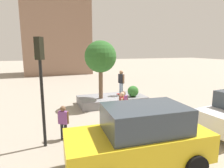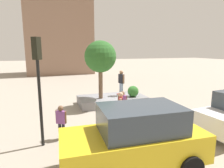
# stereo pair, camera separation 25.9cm
# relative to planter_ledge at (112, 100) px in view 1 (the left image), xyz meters

# --- Properties ---
(ground_plane) EXTENTS (120.00, 120.00, 0.00)m
(ground_plane) POSITION_rel_planter_ledge_xyz_m (-0.11, 0.18, -0.28)
(ground_plane) COLOR #9E9384
(planter_ledge) EXTENTS (4.74, 2.40, 0.57)m
(planter_ledge) POSITION_rel_planter_ledge_xyz_m (0.00, 0.00, 0.00)
(planter_ledge) COLOR gray
(planter_ledge) RESTS_ON ground
(plaza_tree) EXTENTS (2.12, 2.12, 3.92)m
(plaza_tree) POSITION_rel_planter_ledge_xyz_m (0.92, 0.29, 3.11)
(plaza_tree) COLOR brown
(plaza_tree) RESTS_ON planter_ledge
(boxwood_shrub) EXTENTS (0.78, 0.78, 0.78)m
(boxwood_shrub) POSITION_rel_planter_ledge_xyz_m (-1.39, 0.56, 0.67)
(boxwood_shrub) COLOR #2D6628
(boxwood_shrub) RESTS_ON planter_ledge
(skateboard) EXTENTS (0.50, 0.82, 0.07)m
(skateboard) POSITION_rel_planter_ledge_xyz_m (-0.73, -0.05, 0.34)
(skateboard) COLOR #A51E1E
(skateboard) RESTS_ON planter_ledge
(skateboarder) EXTENTS (0.32, 0.58, 1.77)m
(skateboarder) POSITION_rel_planter_ledge_xyz_m (-0.73, -0.05, 1.38)
(skateboarder) COLOR #8C9EB7
(skateboarder) RESTS_ON skateboard
(taxi_cab) EXTENTS (4.71, 2.35, 2.15)m
(taxi_cab) POSITION_rel_planter_ledge_xyz_m (1.70, 7.55, 0.81)
(taxi_cab) COLOR gold
(taxi_cab) RESTS_ON ground
(traffic_light_corner) EXTENTS (0.37, 0.37, 4.37)m
(traffic_light_corner) POSITION_rel_planter_ledge_xyz_m (4.63, 4.89, 2.70)
(traffic_light_corner) COLOR black
(traffic_light_corner) RESTS_ON ground
(passerby_with_bag) EXTENTS (0.35, 0.55, 1.72)m
(passerby_with_bag) POSITION_rel_planter_ledge_xyz_m (0.75, 3.71, 0.71)
(passerby_with_bag) COLOR #847056
(passerby_with_bag) RESTS_ON ground
(pedestrian_crossing) EXTENTS (0.45, 0.37, 1.53)m
(pedestrian_crossing) POSITION_rel_planter_ledge_xyz_m (3.84, 4.55, 0.60)
(pedestrian_crossing) COLOR black
(pedestrian_crossing) RESTS_ON ground
(bystander_watching) EXTENTS (0.52, 0.29, 1.58)m
(bystander_watching) POSITION_rel_planter_ledge_xyz_m (0.36, 2.97, 0.63)
(bystander_watching) COLOR #8C9EB7
(bystander_watching) RESTS_ON ground
(plaza_lowrise_south) EXTENTS (9.99, 6.57, 13.44)m
(plaza_lowrise_south) POSITION_rel_planter_ledge_xyz_m (2.24, -20.17, 6.43)
(plaza_lowrise_south) COLOR #8C6B56
(plaza_lowrise_south) RESTS_ON ground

